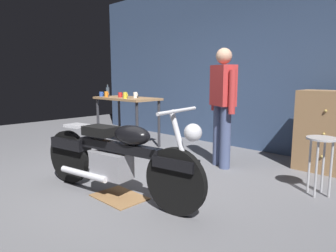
% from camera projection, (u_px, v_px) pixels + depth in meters
% --- Properties ---
extents(ground_plane, '(12.00, 12.00, 0.00)m').
position_uv_depth(ground_plane, '(124.00, 187.00, 3.58)').
color(ground_plane, slate).
extents(back_wall, '(8.00, 0.12, 3.10)m').
position_uv_depth(back_wall, '(249.00, 61.00, 5.32)').
color(back_wall, '#384C70').
rests_on(back_wall, ground_plane).
extents(workbench, '(1.30, 0.64, 0.90)m').
position_uv_depth(workbench, '(127.00, 103.00, 5.70)').
color(workbench, '#99724C').
rests_on(workbench, ground_plane).
extents(motorcycle, '(2.17, 0.71, 1.00)m').
position_uv_depth(motorcycle, '(116.00, 156.00, 3.23)').
color(motorcycle, black).
rests_on(motorcycle, ground_plane).
extents(person_standing, '(0.52, 0.37, 1.67)m').
position_uv_depth(person_standing, '(223.00, 102.00, 4.26)').
color(person_standing, '#46537B').
rests_on(person_standing, ground_plane).
extents(shop_stool, '(0.32, 0.32, 0.64)m').
position_uv_depth(shop_stool, '(321.00, 150.00, 3.27)').
color(shop_stool, '#B2B2B7').
rests_on(shop_stool, ground_plane).
extents(wooden_dresser, '(0.80, 0.47, 1.10)m').
position_uv_depth(wooden_dresser, '(329.00, 132.00, 4.09)').
color(wooden_dresser, '#99724C').
rests_on(wooden_dresser, ground_plane).
extents(drip_tray, '(0.56, 0.40, 0.01)m').
position_uv_depth(drip_tray, '(119.00, 197.00, 3.27)').
color(drip_tray, olive).
rests_on(drip_tray, ground_plane).
extents(mug_orange_travel, '(0.11, 0.07, 0.11)m').
position_uv_depth(mug_orange_travel, '(106.00, 94.00, 5.72)').
color(mug_orange_travel, orange).
rests_on(mug_orange_travel, workbench).
extents(mug_black_matte, '(0.11, 0.08, 0.09)m').
position_uv_depth(mug_black_matte, '(136.00, 95.00, 5.62)').
color(mug_black_matte, black).
rests_on(mug_black_matte, workbench).
extents(mug_white_ceramic, '(0.11, 0.07, 0.11)m').
position_uv_depth(mug_white_ceramic, '(135.00, 95.00, 5.49)').
color(mug_white_ceramic, white).
rests_on(mug_white_ceramic, workbench).
extents(mug_yellow_tall, '(0.11, 0.08, 0.11)m').
position_uv_depth(mug_yellow_tall, '(125.00, 95.00, 5.35)').
color(mug_yellow_tall, yellow).
rests_on(mug_yellow_tall, workbench).
extents(mug_red_diner, '(0.11, 0.08, 0.09)m').
position_uv_depth(mug_red_diner, '(120.00, 95.00, 5.69)').
color(mug_red_diner, red).
rests_on(mug_red_diner, workbench).
extents(mug_blue_enamel, '(0.12, 0.08, 0.09)m').
position_uv_depth(mug_blue_enamel, '(101.00, 94.00, 5.93)').
color(mug_blue_enamel, '#2D51AD').
rests_on(mug_blue_enamel, workbench).
extents(bottle, '(0.06, 0.06, 0.24)m').
position_uv_depth(bottle, '(108.00, 92.00, 5.86)').
color(bottle, '#3F4C59').
rests_on(bottle, workbench).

